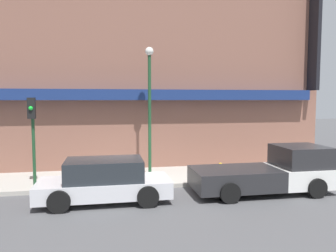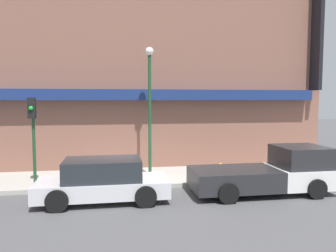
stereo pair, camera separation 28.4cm
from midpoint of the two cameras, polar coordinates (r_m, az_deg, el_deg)
name	(u,v)px [view 2 (the right image)]	position (r m, az deg, el deg)	size (l,w,h in m)	color
ground_plane	(137,189)	(13.05, -4.84, -10.96)	(80.00, 80.00, 0.00)	#4C4C4F
sidewalk	(134,178)	(14.62, -5.36, -8.92)	(36.00, 3.28, 0.16)	#ADA89E
building	(130,59)	(17.45, -6.20, 11.47)	(19.80, 3.80, 11.19)	brown
pickup_truck	(271,173)	(13.02, 18.06, -7.74)	(5.27, 2.18, 1.74)	white
parked_car	(103,181)	(11.61, -10.56, -9.34)	(4.47, 2.02, 1.47)	silver
fire_hydrant	(220,170)	(14.42, 9.68, -7.58)	(0.17, 0.17, 0.61)	yellow
street_lamp	(150,96)	(14.24, -2.64, 5.21)	(0.36, 0.36, 5.58)	#1E4728
traffic_light	(33,125)	(13.56, -21.93, 0.15)	(0.28, 0.42, 3.42)	#1E4728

